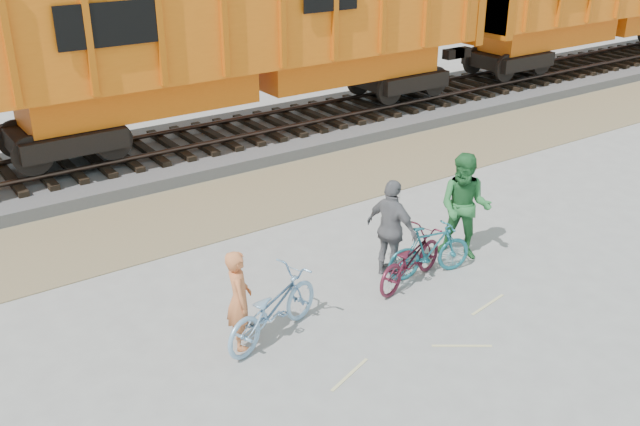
# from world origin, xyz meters

# --- Properties ---
(ground) EXTENTS (120.00, 120.00, 0.00)m
(ground) POSITION_xyz_m (0.00, 0.00, 0.00)
(ground) COLOR #9E9E99
(ground) RESTS_ON ground
(gravel_strip) EXTENTS (120.00, 3.00, 0.02)m
(gravel_strip) POSITION_xyz_m (0.00, 5.50, 0.01)
(gravel_strip) COLOR #877453
(gravel_strip) RESTS_ON ground
(ballast_bed) EXTENTS (120.00, 4.00, 0.30)m
(ballast_bed) POSITION_xyz_m (0.00, 9.00, 0.15)
(ballast_bed) COLOR slate
(ballast_bed) RESTS_ON ground
(track) EXTENTS (120.00, 2.60, 0.24)m
(track) POSITION_xyz_m (0.00, 9.00, 0.47)
(track) COLOR black
(track) RESTS_ON ballast_bed
(hopper_car_center) EXTENTS (14.00, 3.13, 4.65)m
(hopper_car_center) POSITION_xyz_m (3.11, 9.00, 3.01)
(hopper_car_center) COLOR black
(hopper_car_center) RESTS_ON track
(bicycle_blue) EXTENTS (2.08, 1.27, 1.03)m
(bicycle_blue) POSITION_xyz_m (-1.39, 0.62, 0.52)
(bicycle_blue) COLOR #87B4DB
(bicycle_blue) RESTS_ON ground
(bicycle_teal) EXTENTS (1.69, 0.79, 0.98)m
(bicycle_teal) POSITION_xyz_m (1.87, 0.71, 0.49)
(bicycle_teal) COLOR #1C6270
(bicycle_teal) RESTS_ON ground
(bicycle_maroon) EXTENTS (1.88, 1.07, 0.93)m
(bicycle_maroon) POSITION_xyz_m (1.41, 0.70, 0.47)
(bicycle_maroon) COLOR #551729
(bicycle_maroon) RESTS_ON ground
(person_solo) EXTENTS (0.56, 0.67, 1.57)m
(person_solo) POSITION_xyz_m (-1.89, 0.72, 0.78)
(person_solo) COLOR #D37340
(person_solo) RESTS_ON ground
(person_man) EXTENTS (1.18, 1.23, 2.00)m
(person_man) POSITION_xyz_m (2.87, 0.91, 1.00)
(person_man) COLOR #286F36
(person_man) RESTS_ON ground
(person_woman) EXTENTS (0.63, 1.12, 1.80)m
(person_woman) POSITION_xyz_m (1.31, 1.10, 0.90)
(person_woman) COLOR slate
(person_woman) RESTS_ON ground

